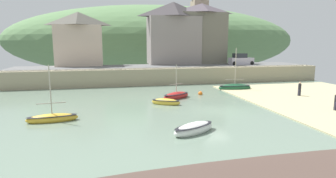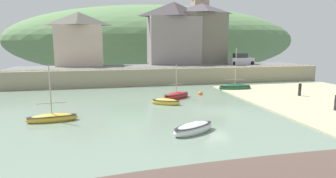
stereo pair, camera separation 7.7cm
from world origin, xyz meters
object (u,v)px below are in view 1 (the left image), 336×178
Objects in this scene: sailboat_far_left at (176,96)px; person_near_water at (336,101)px; church_with_spire at (199,17)px; dinghy_open_wooden at (166,102)px; sailboat_tall_mast at (235,87)px; rowboat_small_beached at (194,129)px; waterfront_building_right at (202,33)px; person_on_slipway at (300,88)px; parked_car_near_slipway at (241,60)px; mooring_buoy at (200,93)px; waterfront_building_left at (79,38)px; waterfront_building_centre at (174,33)px; sailboat_blue_trim at (52,118)px.

sailboat_far_left reaches higher than person_near_water.
church_with_spire is 5.49× the size of dinghy_open_wooden.
rowboat_small_beached is at bearing -119.49° from sailboat_tall_mast.
waterfront_building_right reaches higher than person_on_slipway.
parked_car_near_slipway is at bearing -60.72° from church_with_spire.
dinghy_open_wooden is at bearing -115.25° from church_with_spire.
sailboat_tall_mast reaches higher than mooring_buoy.
rowboat_small_beached is at bearing -110.90° from mooring_buoy.
waterfront_building_left is 23.27m from sailboat_far_left.
rowboat_small_beached is (-6.05, -30.97, -7.58)m from waterfront_building_centre.
rowboat_small_beached is at bearing -148.23° from person_on_slipway.
rowboat_small_beached is 2.28× the size of person_on_slipway.
waterfront_building_centre reaches higher than dinghy_open_wooden.
sailboat_far_left is at bearing -136.58° from parked_car_near_slipway.
church_with_spire reaches higher than person_on_slipway.
rowboat_small_beached is 31.53m from parked_car_near_slipway.
waterfront_building_centre is at bearing 0.00° from waterfront_building_left.
person_near_water is 14.02m from mooring_buoy.
waterfront_building_centre reaches higher than sailboat_far_left.
sailboat_tall_mast reaches higher than parked_car_near_slipway.
sailboat_blue_trim is 13.74m from sailboat_far_left.
person_near_water is (2.38, -31.92, -10.14)m from church_with_spire.
rowboat_small_beached is at bearing -101.06° from waterfront_building_centre.
sailboat_far_left reaches higher than dinghy_open_wooden.
dinghy_open_wooden is 16.01m from person_on_slipway.
parked_car_near_slipway is (10.84, -4.50, -4.67)m from waterfront_building_centre.
waterfront_building_centre is 3.49× the size of dinghy_open_wooden.
person_near_water is 3.12× the size of mooring_buoy.
waterfront_building_right is 2.59× the size of parked_car_near_slipway.
sailboat_tall_mast is 1.38× the size of parked_car_near_slipway.
sailboat_tall_mast is (-0.47, -15.04, -7.47)m from waterfront_building_right.
waterfront_building_centre is 7.97m from church_with_spire.
sailboat_blue_trim is at bearing -142.02° from parked_car_near_slipway.
waterfront_building_right is at bearing 70.72° from mooring_buoy.
sailboat_tall_mast is at bearing 21.03° from sailboat_blue_trim.
sailboat_blue_trim is 1.16× the size of sailboat_far_left.
waterfront_building_right is at bearing 0.00° from waterfront_building_centre.
mooring_buoy is at bearing 22.29° from sailboat_blue_trim.
sailboat_far_left is at bearing -156.84° from mooring_buoy.
waterfront_building_centre is 19.18m from mooring_buoy.
sailboat_blue_trim is 1.52× the size of dinghy_open_wooden.
sailboat_far_left is at bearing -58.16° from waterfront_building_left.
rowboat_small_beached reaches higher than dinghy_open_wooden.
person_near_water is at bearing -48.71° from waterfront_building_left.
sailboat_far_left is at bearing 86.17° from dinghy_open_wooden.
sailboat_tall_mast is at bearing 23.79° from mooring_buoy.
mooring_buoy is (15.25, 8.30, -0.12)m from sailboat_blue_trim.
waterfront_building_left is 1.53× the size of sailboat_tall_mast.
waterfront_building_centre reaches higher than sailboat_tall_mast.
sailboat_blue_trim is at bearing -169.66° from person_on_slipway.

